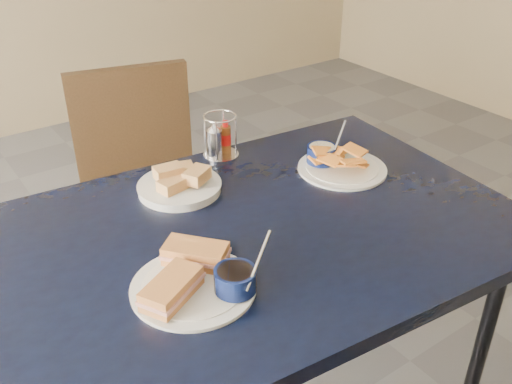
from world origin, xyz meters
TOP-DOWN VIEW (x-y plane):
  - dining_table at (0.15, -0.21)m, footprint 1.40×1.00m
  - chair_far at (0.17, 0.57)m, footprint 0.52×0.51m
  - sandwich_plate at (-0.09, -0.32)m, footprint 0.30×0.28m
  - plantain_plate at (0.52, -0.09)m, footprint 0.26×0.26m
  - bread_basket at (0.08, 0.06)m, footprint 0.23×0.23m
  - condiment_caddy at (0.29, 0.18)m, footprint 0.11×0.11m

SIDE VIEW (x-z plane):
  - chair_far at x=0.17m, z-range 0.07..0.98m
  - dining_table at x=0.15m, z-range 0.32..1.07m
  - plantain_plate at x=0.52m, z-range 0.71..0.83m
  - bread_basket at x=0.08m, z-range 0.74..0.81m
  - sandwich_plate at x=-0.09m, z-range 0.72..0.83m
  - condiment_caddy at x=0.29m, z-range 0.74..0.87m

